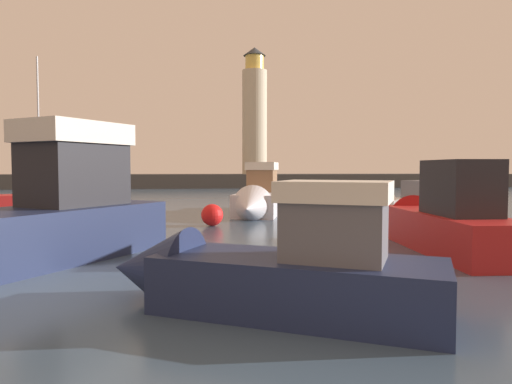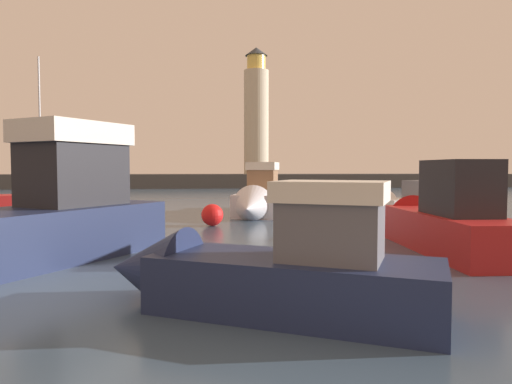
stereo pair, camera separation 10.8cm
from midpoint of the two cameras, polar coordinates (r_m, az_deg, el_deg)
name	(u,v)px [view 2 (the right image)]	position (r m, az deg, el deg)	size (l,w,h in m)	color
ground_plane	(211,206)	(32.24, -5.44, -1.67)	(220.00, 220.00, 0.00)	#384C60
breakwater	(207,181)	(61.61, -5.99, 1.36)	(83.65, 5.92, 1.80)	#423F3D
lighthouse	(256,114)	(62.41, 0.08, 9.51)	(3.28, 3.28, 16.72)	beige
motorboat_0	(259,198)	(25.78, 0.52, -0.78)	(4.37, 8.95, 3.33)	silver
motorboat_1	(438,220)	(16.14, 21.66, -3.21)	(2.38, 7.84, 3.10)	#B21E1E
motorboat_2	(3,223)	(13.44, -28.45, -3.39)	(7.51, 9.39, 4.46)	#1E284C
motorboat_5	(404,202)	(28.14, 17.84, -1.23)	(6.55, 4.05, 2.29)	white
motorboat_6	(252,271)	(8.55, -0.19, -9.66)	(6.51, 4.54, 2.71)	#1E284C
sailboat_moored	(54,200)	(33.21, -23.48, -0.91)	(7.75, 4.27, 9.74)	#B21E1E
mooring_buoy	(212,215)	(20.86, -5.25, -2.83)	(0.99, 0.99, 0.99)	red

